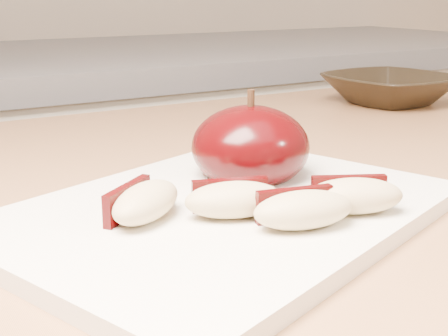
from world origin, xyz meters
TOP-DOWN VIEW (x-y plane):
  - cutting_board at (0.03, 0.41)m, footprint 0.35×0.30m
  - apple_half at (0.08, 0.46)m, footprint 0.11×0.11m
  - apple_wedge_a at (-0.03, 0.41)m, footprint 0.07×0.06m
  - apple_wedge_b at (0.02, 0.39)m, footprint 0.07×0.05m
  - apple_wedge_c at (0.05, 0.35)m, footprint 0.07×0.04m
  - apple_wedge_d at (0.09, 0.35)m, footprint 0.07×0.05m
  - bowl at (0.45, 0.67)m, footprint 0.17×0.17m

SIDE VIEW (x-z plane):
  - cutting_board at x=0.03m, z-range 0.90..0.91m
  - bowl at x=0.45m, z-range 0.90..0.94m
  - apple_wedge_a at x=-0.03m, z-range 0.91..0.93m
  - apple_wedge_b at x=0.02m, z-range 0.91..0.93m
  - apple_wedge_c at x=0.05m, z-range 0.91..0.93m
  - apple_wedge_d at x=0.09m, z-range 0.91..0.93m
  - apple_half at x=0.08m, z-range 0.90..0.97m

